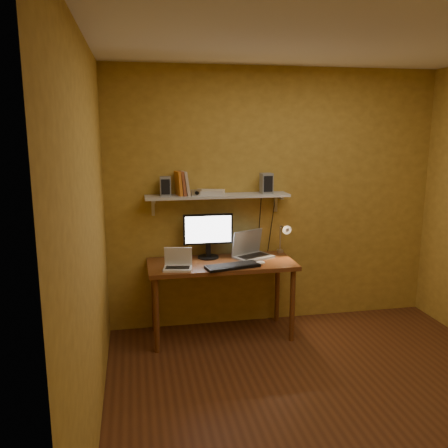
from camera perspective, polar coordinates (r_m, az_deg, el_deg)
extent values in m
cube|color=#562C16|center=(3.90, 13.00, -20.11)|extent=(3.40, 3.20, 0.02)
cube|color=silver|center=(3.38, 15.17, 21.30)|extent=(3.40, 3.20, 0.02)
cube|color=gold|center=(4.88, 6.10, 3.08)|extent=(3.40, 0.02, 2.60)
cube|color=gold|center=(3.11, -16.01, -2.25)|extent=(0.02, 3.20, 2.60)
cube|color=brown|center=(4.55, -0.31, -4.85)|extent=(1.40, 0.60, 0.04)
cylinder|color=brown|center=(4.38, -8.12, -10.84)|extent=(0.05, 0.05, 0.71)
cylinder|color=brown|center=(4.61, 8.21, -9.68)|extent=(0.05, 0.05, 0.71)
cylinder|color=brown|center=(4.83, -8.42, -8.68)|extent=(0.05, 0.05, 0.71)
cylinder|color=brown|center=(5.03, 6.42, -7.76)|extent=(0.05, 0.05, 0.71)
cube|color=silver|center=(4.60, -0.76, 3.40)|extent=(1.40, 0.25, 0.02)
cube|color=silver|center=(4.65, -8.54, 2.10)|extent=(0.03, 0.03, 0.18)
cube|color=silver|center=(4.86, 6.23, 2.57)|extent=(0.03, 0.03, 0.18)
cylinder|color=black|center=(4.69, -1.91, -4.00)|extent=(0.21, 0.21, 0.01)
cube|color=black|center=(4.67, -1.91, -3.09)|extent=(0.05, 0.04, 0.15)
cube|color=black|center=(4.62, -1.93, -0.62)|extent=(0.49, 0.03, 0.30)
cube|color=white|center=(4.61, -1.90, -0.66)|extent=(0.45, 0.01, 0.26)
cube|color=gray|center=(4.69, 3.57, -3.97)|extent=(0.43, 0.38, 0.02)
cube|color=black|center=(4.69, 3.57, -3.84)|extent=(0.33, 0.25, 0.00)
cube|color=gray|center=(4.74, 2.78, -2.16)|extent=(0.34, 0.21, 0.25)
cube|color=#12203A|center=(4.74, 2.78, -2.16)|extent=(0.30, 0.17, 0.21)
cube|color=white|center=(4.33, -5.60, -5.36)|extent=(0.28, 0.22, 0.02)
cube|color=black|center=(4.32, -5.60, -5.22)|extent=(0.23, 0.13, 0.00)
cube|color=white|center=(4.37, -5.54, -3.88)|extent=(0.26, 0.09, 0.17)
cube|color=black|center=(4.37, -5.54, -3.88)|extent=(0.22, 0.07, 0.15)
cube|color=black|center=(4.37, 1.03, -5.09)|extent=(0.52, 0.27, 0.03)
ellipsoid|color=white|center=(4.46, 4.36, -4.69)|extent=(0.11, 0.08, 0.04)
cube|color=silver|center=(4.93, 6.75, -3.51)|extent=(0.05, 0.06, 0.08)
cylinder|color=silver|center=(4.89, 6.79, -1.82)|extent=(0.02, 0.02, 0.28)
cylinder|color=silver|center=(4.78, 7.12, -0.40)|extent=(0.01, 0.16, 0.01)
cone|color=silver|center=(4.71, 7.42, -0.60)|extent=(0.09, 0.09, 0.09)
sphere|color=#FFE0A5|center=(4.69, 7.49, -0.65)|extent=(0.04, 0.04, 0.04)
cube|color=gray|center=(4.53, -7.06, 4.53)|extent=(0.11, 0.11, 0.18)
cube|color=gray|center=(4.69, 5.12, 4.91)|extent=(0.12, 0.12, 0.20)
cube|color=orange|center=(4.53, -5.51, 4.87)|extent=(0.07, 0.16, 0.23)
cube|color=brown|center=(4.54, -5.10, 4.88)|extent=(0.08, 0.16, 0.23)
cube|color=#C0AA95|center=(4.54, -4.69, 4.89)|extent=(0.09, 0.17, 0.23)
cube|color=silver|center=(4.51, -3.36, 3.78)|extent=(0.11, 0.05, 0.06)
cylinder|color=black|center=(4.49, -3.33, 3.75)|extent=(0.04, 0.03, 0.04)
cube|color=white|center=(4.59, -1.67, 3.83)|extent=(0.31, 0.25, 0.05)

